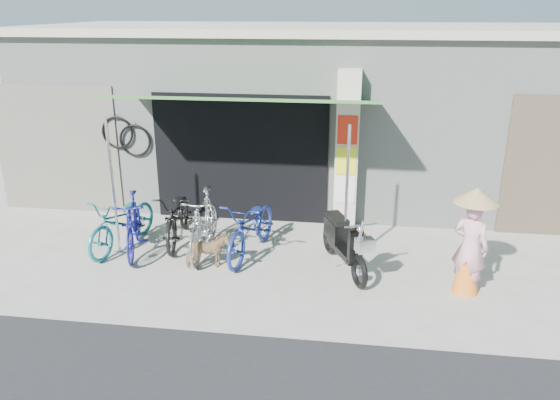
# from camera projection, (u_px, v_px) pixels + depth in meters

# --- Properties ---
(ground) EXTENTS (80.00, 80.00, 0.00)m
(ground) POSITION_uv_depth(u_px,v_px,m) (284.00, 283.00, 8.45)
(ground) COLOR #AEAA9D
(ground) RESTS_ON ground
(bicycle_shop) EXTENTS (12.30, 5.30, 3.66)m
(bicycle_shop) POSITION_uv_depth(u_px,v_px,m) (313.00, 108.00, 12.59)
(bicycle_shop) COLOR #A1A79F
(bicycle_shop) RESTS_ON ground
(shop_pillar) EXTENTS (0.42, 0.44, 3.00)m
(shop_pillar) POSITION_uv_depth(u_px,v_px,m) (347.00, 152.00, 10.12)
(shop_pillar) COLOR beige
(shop_pillar) RESTS_ON ground
(awning) EXTENTS (4.60, 1.88, 2.72)m
(awning) POSITION_uv_depth(u_px,v_px,m) (244.00, 102.00, 9.24)
(awning) COLOR #2F5D2A
(awning) RESTS_ON ground
(neighbour_left) EXTENTS (2.60, 0.06, 2.60)m
(neighbour_left) POSITION_uv_depth(u_px,v_px,m) (57.00, 149.00, 11.08)
(neighbour_left) COLOR #6B665B
(neighbour_left) RESTS_ON ground
(bike_teal) EXTENTS (1.02, 1.95, 0.97)m
(bike_teal) POSITION_uv_depth(u_px,v_px,m) (123.00, 222.00, 9.54)
(bike_teal) COLOR #1B767B
(bike_teal) RESTS_ON ground
(bike_blue) EXTENTS (0.93, 1.78, 1.03)m
(bike_blue) POSITION_uv_depth(u_px,v_px,m) (133.00, 225.00, 9.33)
(bike_blue) COLOR navy
(bike_blue) RESTS_ON ground
(bike_black) EXTENTS (0.90, 1.94, 0.98)m
(bike_black) POSITION_uv_depth(u_px,v_px,m) (178.00, 216.00, 9.80)
(bike_black) COLOR black
(bike_black) RESTS_ON ground
(bike_silver) EXTENTS (0.56, 1.85, 1.11)m
(bike_silver) POSITION_uv_depth(u_px,v_px,m) (204.00, 223.00, 9.30)
(bike_silver) COLOR #B3B2B7
(bike_silver) RESTS_ON ground
(bike_navy) EXTENTS (1.04, 2.05, 1.03)m
(bike_navy) POSITION_uv_depth(u_px,v_px,m) (252.00, 227.00, 9.24)
(bike_navy) COLOR navy
(bike_navy) RESTS_ON ground
(street_dog) EXTENTS (0.78, 0.60, 0.60)m
(street_dog) POSITION_uv_depth(u_px,v_px,m) (208.00, 252.00, 8.80)
(street_dog) COLOR tan
(street_dog) RESTS_ON ground
(moped) EXTENTS (0.88, 1.71, 1.02)m
(moped) POSITION_uv_depth(u_px,v_px,m) (343.00, 242.00, 8.77)
(moped) COLOR black
(moped) RESTS_ON ground
(nun) EXTENTS (0.64, 0.64, 1.64)m
(nun) POSITION_uv_depth(u_px,v_px,m) (471.00, 241.00, 7.91)
(nun) COLOR pink
(nun) RESTS_ON ground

